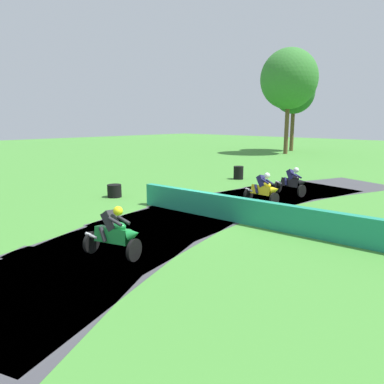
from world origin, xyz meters
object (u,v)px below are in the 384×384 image
Objects in this scene: tire_stack_near at (238,173)px; tire_stack_mid_a at (114,191)px; motorcycle_chase_yellow at (264,189)px; motorcycle_trailing_green at (115,233)px; motorcycle_lead_black at (292,182)px.

tire_stack_mid_a is at bearing -97.07° from tire_stack_near.
motorcycle_trailing_green is (0.64, -8.15, 0.01)m from motorcycle_chase_yellow.
tire_stack_mid_a is at bearing -132.64° from motorcycle_lead_black.
motorcycle_trailing_green reaches higher than motorcycle_chase_yellow.
motorcycle_lead_black is at bearing 91.43° from motorcycle_chase_yellow.
motorcycle_lead_black is 2.64m from motorcycle_chase_yellow.
motorcycle_lead_black is 1.02× the size of motorcycle_trailing_green.
tire_stack_near is (-4.84, 4.72, -0.25)m from motorcycle_chase_yellow.
motorcycle_lead_black is 10.81m from motorcycle_trailing_green.
motorcycle_lead_black is 8.59m from tire_stack_mid_a.
motorcycle_trailing_green is 13.99m from tire_stack_near.
motorcycle_chase_yellow reaches higher than tire_stack_mid_a.
tire_stack_near is at bearing 113.04° from motorcycle_trailing_green.
motorcycle_chase_yellow is 6.94m from tire_stack_mid_a.
motorcycle_chase_yellow is at bearing 31.98° from tire_stack_mid_a.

